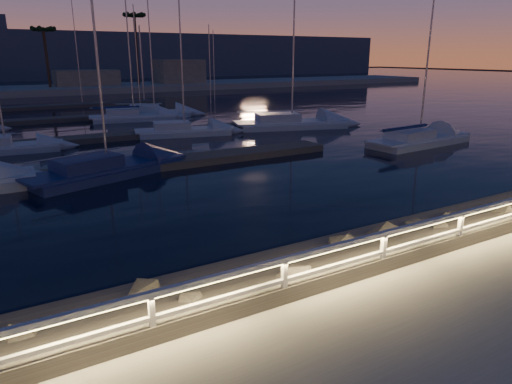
% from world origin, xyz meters
% --- Properties ---
extents(ground, '(400.00, 400.00, 0.00)m').
position_xyz_m(ground, '(0.00, 0.00, 0.00)').
color(ground, '#A7A397').
rests_on(ground, ground).
extents(harbor_water, '(400.00, 440.00, 0.60)m').
position_xyz_m(harbor_water, '(0.00, 31.22, -0.97)').
color(harbor_water, black).
rests_on(harbor_water, ground).
extents(guard_rail, '(44.11, 0.12, 1.06)m').
position_xyz_m(guard_rail, '(-0.07, -0.00, 0.77)').
color(guard_rail, silver).
rests_on(guard_rail, ground).
extents(riprap, '(32.56, 2.87, 1.38)m').
position_xyz_m(riprap, '(-3.17, 1.83, -0.29)').
color(riprap, '#5F5A51').
rests_on(riprap, ground).
extents(floating_docks, '(22.00, 36.00, 0.40)m').
position_xyz_m(floating_docks, '(0.00, 32.50, -0.40)').
color(floating_docks, '#635952').
rests_on(floating_docks, ground).
extents(far_shore, '(160.00, 14.00, 5.20)m').
position_xyz_m(far_shore, '(-0.12, 74.05, 0.29)').
color(far_shore, '#A7A397').
rests_on(far_shore, ground).
extents(palm_center, '(3.00, 3.00, 9.70)m').
position_xyz_m(palm_center, '(2.00, 73.00, 8.78)').
color(palm_center, '#523826').
rests_on(palm_center, ground).
extents(palm_right, '(3.00, 3.00, 12.20)m').
position_xyz_m(palm_right, '(16.00, 72.00, 11.03)').
color(palm_right, '#523826').
rests_on(palm_right, ground).
extents(sailboat_c, '(8.59, 4.85, 14.08)m').
position_xyz_m(sailboat_c, '(-2.55, 15.43, -0.16)').
color(sailboat_c, navy).
rests_on(sailboat_c, ground).
extents(sailboat_d, '(8.71, 3.26, 14.41)m').
position_xyz_m(sailboat_d, '(17.80, 13.42, -0.18)').
color(sailboat_d, silver).
rests_on(sailboat_d, ground).
extents(sailboat_f, '(6.80, 2.67, 11.29)m').
position_xyz_m(sailboat_f, '(-6.65, 24.64, -0.20)').
color(sailboat_f, silver).
rests_on(sailboat_f, ground).
extents(sailboat_g, '(7.62, 3.78, 12.46)m').
position_xyz_m(sailboat_g, '(5.43, 25.15, -0.20)').
color(sailboat_g, silver).
rests_on(sailboat_g, ground).
extents(sailboat_h, '(9.96, 5.50, 16.25)m').
position_xyz_m(sailboat_h, '(14.51, 24.10, -0.14)').
color(sailboat_h, silver).
rests_on(sailboat_h, ground).
extents(sailboat_k, '(8.21, 3.78, 13.46)m').
position_xyz_m(sailboat_k, '(4.37, 35.11, -0.18)').
color(sailboat_k, silver).
rests_on(sailboat_k, ground).
extents(sailboat_l, '(8.12, 5.19, 13.39)m').
position_xyz_m(sailboat_l, '(7.16, 37.65, -0.20)').
color(sailboat_l, silver).
rests_on(sailboat_l, ground).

